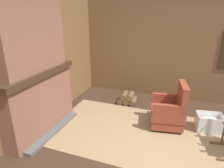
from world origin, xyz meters
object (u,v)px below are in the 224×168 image
Objects in this scene: laundry_basket at (209,123)px; storage_case at (53,60)px; oil_lamp_vase at (9,73)px; armchair at (170,111)px; firewood_stack at (127,99)px.

storage_case is at bearing -170.34° from laundry_basket.
oil_lamp_vase is at bearing -90.01° from storage_case.
storage_case is at bearing -0.53° from armchair.
armchair is at bearing -35.55° from firewood_stack.
storage_case reaches higher than firewood_stack.
firewood_stack is 1.54× the size of oil_lamp_vase.
armchair is 1.97× the size of firewood_stack.
storage_case is (-3.13, -0.53, 1.13)m from laundry_basket.
laundry_basket is 2.54× the size of storage_case.
armchair is at bearing 9.62° from storage_case.
oil_lamp_vase reaches higher than firewood_stack.
storage_case is (0.00, 1.12, -0.04)m from oil_lamp_vase.
laundry_basket reaches higher than firewood_stack.
firewood_stack is 2.10m from storage_case.
firewood_stack is at bearing 43.06° from storage_case.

